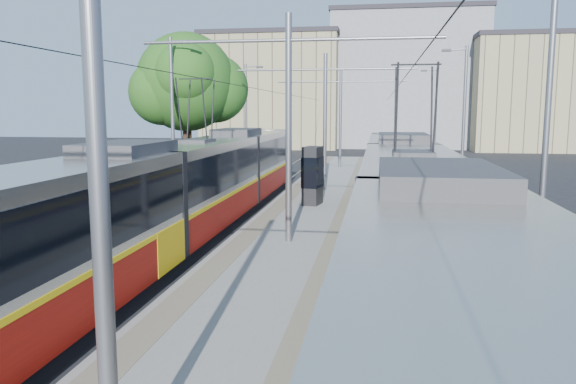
# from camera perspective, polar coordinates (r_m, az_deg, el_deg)

# --- Properties ---
(ground) EXTENTS (160.00, 160.00, 0.00)m
(ground) POSITION_cam_1_polar(r_m,az_deg,el_deg) (10.50, -7.11, -16.50)
(ground) COLOR black
(ground) RESTS_ON ground
(platform) EXTENTS (4.00, 50.00, 0.30)m
(platform) POSITION_cam_1_polar(r_m,az_deg,el_deg) (26.62, 3.10, -0.95)
(platform) COLOR gray
(platform) RESTS_ON ground
(tactile_strip_left) EXTENTS (0.70, 50.00, 0.01)m
(tactile_strip_left) POSITION_cam_1_polar(r_m,az_deg,el_deg) (26.79, 0.02, -0.55)
(tactile_strip_left) COLOR gray
(tactile_strip_left) RESTS_ON platform
(tactile_strip_right) EXTENTS (0.70, 50.00, 0.01)m
(tactile_strip_right) POSITION_cam_1_polar(r_m,az_deg,el_deg) (26.49, 6.22, -0.69)
(tactile_strip_right) COLOR gray
(tactile_strip_right) RESTS_ON platform
(rails) EXTENTS (8.71, 70.00, 0.03)m
(rails) POSITION_cam_1_polar(r_m,az_deg,el_deg) (26.64, 3.10, -1.24)
(rails) COLOR gray
(rails) RESTS_ON ground
(tram_left) EXTENTS (2.43, 28.50, 5.50)m
(tram_left) POSITION_cam_1_polar(r_m,az_deg,el_deg) (20.32, -9.13, 0.55)
(tram_left) COLOR black
(tram_left) RESTS_ON ground
(tram_right) EXTENTS (2.43, 29.87, 5.50)m
(tram_right) POSITION_cam_1_polar(r_m,az_deg,el_deg) (14.46, 12.43, -2.03)
(tram_right) COLOR black
(tram_right) RESTS_ON ground
(catenary) EXTENTS (9.20, 70.00, 7.00)m
(catenary) POSITION_cam_1_polar(r_m,az_deg,el_deg) (23.46, 2.45, 8.55)
(catenary) COLOR slate
(catenary) RESTS_ON platform
(street_lamps) EXTENTS (15.18, 38.22, 8.00)m
(street_lamps) POSITION_cam_1_polar(r_m,az_deg,el_deg) (30.27, 3.96, 7.81)
(street_lamps) COLOR slate
(street_lamps) RESTS_ON ground
(shelter) EXTENTS (0.90, 1.26, 2.55)m
(shelter) POSITION_cam_1_polar(r_m,az_deg,el_deg) (24.66, 2.51, 1.81)
(shelter) COLOR black
(shelter) RESTS_ON platform
(tree) EXTENTS (5.98, 5.53, 8.69)m
(tree) POSITION_cam_1_polar(r_m,az_deg,el_deg) (32.17, -9.58, 10.75)
(tree) COLOR #382314
(tree) RESTS_ON ground
(building_left) EXTENTS (16.32, 12.24, 13.61)m
(building_left) POSITION_cam_1_polar(r_m,az_deg,el_deg) (70.35, -1.36, 10.17)
(building_left) COLOR gray
(building_left) RESTS_ON ground
(building_centre) EXTENTS (18.36, 14.28, 16.34)m
(building_centre) POSITION_cam_1_polar(r_m,az_deg,el_deg) (73.32, 11.86, 10.99)
(building_centre) COLOR gray
(building_centre) RESTS_ON ground
(building_right) EXTENTS (14.28, 10.20, 12.71)m
(building_right) POSITION_cam_1_polar(r_m,az_deg,el_deg) (69.36, 23.83, 9.15)
(building_right) COLOR gray
(building_right) RESTS_ON ground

